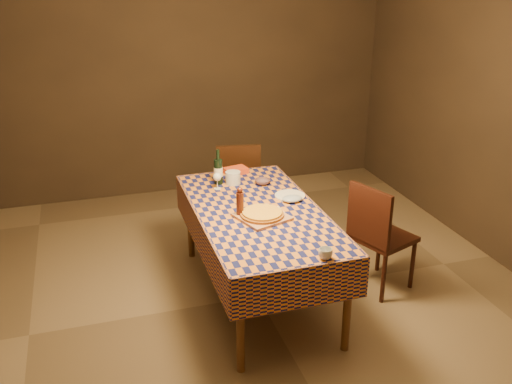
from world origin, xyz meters
TOP-DOWN VIEW (x-y plane):
  - room at (0.00, 0.00)m, footprint 5.00×5.10m
  - dining_table at (0.00, 0.00)m, footprint 0.94×1.84m
  - cutting_board at (-0.01, -0.15)m, footprint 0.43×0.43m
  - pizza at (-0.01, -0.15)m, footprint 0.35×0.35m
  - pepper_mill at (-0.16, -0.07)m, footprint 0.07×0.07m
  - bowl at (0.20, 0.50)m, footprint 0.15×0.15m
  - wine_glass at (-0.19, 0.51)m, footprint 0.07×0.07m
  - wine_bottle at (-0.15, 0.63)m, footprint 0.09×0.09m
  - deli_tub at (-0.04, 0.59)m, footprint 0.13×0.13m
  - takeout_container at (0.05, 0.83)m, footprint 0.22×0.18m
  - white_plate at (0.33, 0.18)m, footprint 0.29×0.29m
  - tumbler at (0.18, -0.85)m, footprint 0.10×0.10m
  - flour_patch at (0.06, -0.08)m, footprint 0.25×0.20m
  - flour_bag at (0.31, 0.08)m, footprint 0.20×0.18m
  - chair_far at (0.18, 1.23)m, footprint 0.50×0.50m
  - chair_right at (0.95, -0.17)m, footprint 0.55×0.54m

SIDE VIEW (x-z plane):
  - chair_far at x=0.18m, z-range 0.06..0.99m
  - chair_right at x=0.95m, z-range 0.06..0.99m
  - dining_table at x=0.00m, z-range 0.31..1.08m
  - flour_patch at x=0.06m, z-range 0.77..0.77m
  - white_plate at x=0.33m, z-range 0.77..0.78m
  - cutting_board at x=-0.01m, z-range 0.77..0.79m
  - bowl at x=0.20m, z-range 0.77..0.81m
  - flour_bag at x=0.31m, z-range 0.77..0.82m
  - takeout_container at x=0.05m, z-range 0.77..0.82m
  - tumbler at x=0.18m, z-range 0.77..0.84m
  - pizza at x=-0.01m, z-range 0.79..0.82m
  - deli_tub at x=-0.04m, z-range 0.77..0.88m
  - wine_glass at x=-0.19m, z-range 0.80..0.94m
  - pepper_mill at x=-0.16m, z-range 0.76..1.00m
  - wine_bottle at x=-0.15m, z-range 0.73..1.03m
  - room at x=0.00m, z-range 0.00..2.70m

